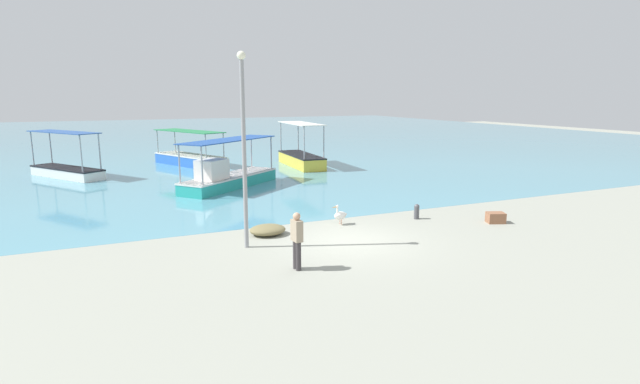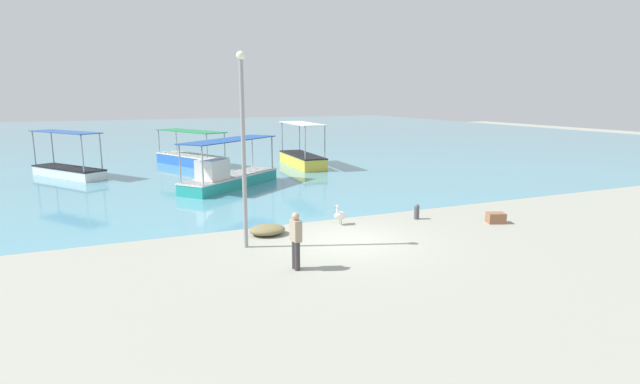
# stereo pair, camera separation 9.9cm
# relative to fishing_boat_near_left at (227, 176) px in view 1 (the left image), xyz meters

# --- Properties ---
(ground) EXTENTS (120.00, 120.00, 0.00)m
(ground) POSITION_rel_fishing_boat_near_left_xyz_m (1.37, -11.64, -0.62)
(ground) COLOR #96988B
(harbor_water) EXTENTS (110.00, 90.00, 0.00)m
(harbor_water) POSITION_rel_fishing_boat_near_left_xyz_m (1.37, 36.36, -0.62)
(harbor_water) COLOR #5595A8
(harbor_water) RESTS_ON ground
(fishing_boat_near_left) EXTENTS (6.31, 5.58, 2.60)m
(fishing_boat_near_left) POSITION_rel_fishing_boat_near_left_xyz_m (0.00, 0.00, 0.00)
(fishing_boat_near_left) COLOR teal
(fishing_boat_near_left) RESTS_ON harbor_water
(fishing_boat_near_right) EXTENTS (2.03, 5.97, 3.03)m
(fishing_boat_near_right) POSITION_rel_fishing_boat_near_left_xyz_m (6.77, 6.08, -0.02)
(fishing_boat_near_right) COLOR gold
(fishing_boat_near_right) RESTS_ON harbor_water
(fishing_boat_far_left) EXTENTS (4.28, 6.61, 2.46)m
(fishing_boat_far_left) POSITION_rel_fishing_boat_near_left_xyz_m (-0.30, 9.81, -0.09)
(fishing_boat_far_left) COLOR blue
(fishing_boat_far_left) RESTS_ON harbor_water
(fishing_boat_far_right) EXTENTS (4.35, 5.58, 2.78)m
(fishing_boat_far_right) POSITION_rel_fishing_boat_near_left_xyz_m (-8.10, 7.47, -0.10)
(fishing_boat_far_right) COLOR silver
(fishing_boat_far_right) RESTS_ON harbor_water
(pelican) EXTENTS (0.80, 0.41, 0.80)m
(pelican) POSITION_rel_fishing_boat_near_left_xyz_m (2.11, -9.50, -0.25)
(pelican) COLOR #E0997A
(pelican) RESTS_ON ground
(lamp_post) EXTENTS (0.28, 0.28, 6.30)m
(lamp_post) POSITION_rel_fishing_boat_near_left_xyz_m (-2.02, -10.88, 2.89)
(lamp_post) COLOR gray
(lamp_post) RESTS_ON ground
(mooring_bollard) EXTENTS (0.22, 0.22, 0.62)m
(mooring_bollard) POSITION_rel_fishing_boat_near_left_xyz_m (5.34, -9.97, -0.30)
(mooring_bollard) COLOR #47474C
(mooring_bollard) RESTS_ON ground
(fisherman_standing) EXTENTS (0.25, 0.42, 1.69)m
(fisherman_standing) POSITION_rel_fishing_boat_near_left_xyz_m (-1.29, -13.55, 0.28)
(fisherman_standing) COLOR #373336
(fisherman_standing) RESTS_ON ground
(net_pile) EXTENTS (1.31, 1.11, 0.36)m
(net_pile) POSITION_rel_fishing_boat_near_left_xyz_m (-0.92, -9.72, -0.44)
(net_pile) COLOR olive
(net_pile) RESTS_ON ground
(cargo_crate) EXTENTS (0.80, 0.71, 0.41)m
(cargo_crate) POSITION_rel_fishing_boat_near_left_xyz_m (7.83, -11.77, -0.42)
(cargo_crate) COLOR #8D5C40
(cargo_crate) RESTS_ON ground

